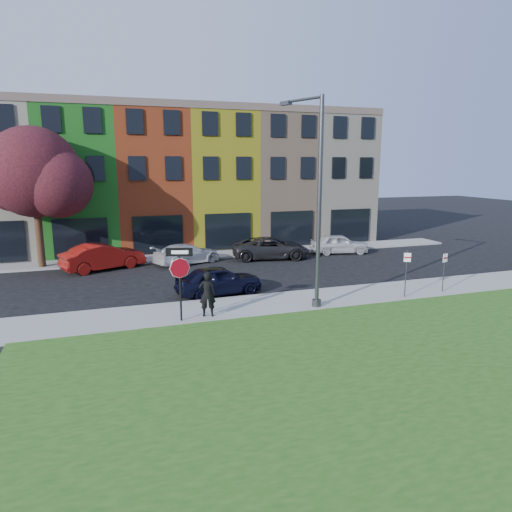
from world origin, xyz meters
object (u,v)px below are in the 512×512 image
object	(u,v)px
stop_sign	(180,269)
sedan_near	(219,280)
man	(207,294)
street_lamp	(316,204)

from	to	relation	value
stop_sign	sedan_near	xyz separation A→B (m)	(2.43, 3.59, -1.52)
stop_sign	man	world-z (taller)	stop_sign
street_lamp	sedan_near	bearing A→B (deg)	113.62
man	street_lamp	xyz separation A→B (m)	(4.78, -0.02, 3.56)
sedan_near	street_lamp	world-z (taller)	street_lamp
man	sedan_near	xyz separation A→B (m)	(1.30, 3.37, -0.34)
stop_sign	street_lamp	bearing A→B (deg)	18.70
stop_sign	man	distance (m)	1.65
man	street_lamp	size ratio (longest dim) A/B	0.21
man	sedan_near	size ratio (longest dim) A/B	0.43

